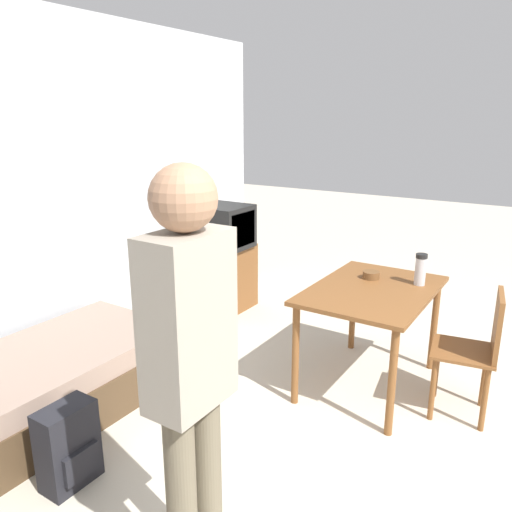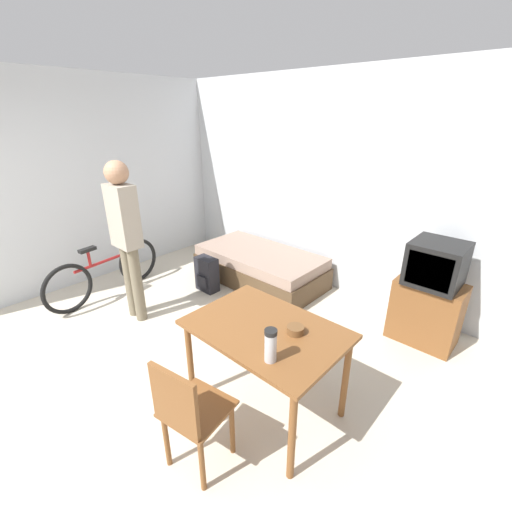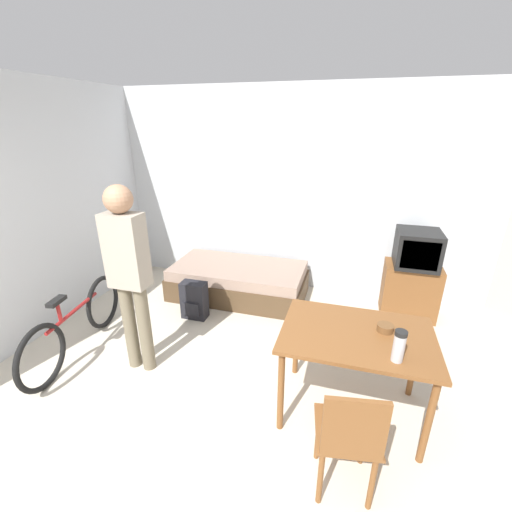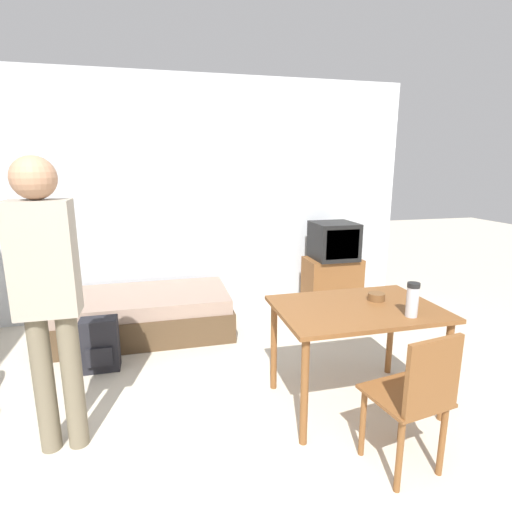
{
  "view_description": "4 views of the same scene",
  "coord_description": "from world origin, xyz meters",
  "px_view_note": "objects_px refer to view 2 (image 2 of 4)",
  "views": [
    {
      "loc": [
        -2.12,
        0.13,
        1.93
      ],
      "look_at": [
        0.57,
        1.86,
        1.03
      ],
      "focal_mm": 35.0,
      "sensor_mm": 36.0,
      "label": 1
    },
    {
      "loc": [
        2.49,
        -0.37,
        2.21
      ],
      "look_at": [
        0.46,
        1.86,
        0.95
      ],
      "focal_mm": 24.0,
      "sensor_mm": 36.0,
      "label": 2
    },
    {
      "loc": [
        1.0,
        -1.08,
        2.26
      ],
      "look_at": [
        0.12,
        1.93,
        1.01
      ],
      "focal_mm": 24.0,
      "sensor_mm": 36.0,
      "label": 3
    },
    {
      "loc": [
        -0.21,
        -1.17,
        1.73
      ],
      "look_at": [
        0.57,
        1.98,
        0.99
      ],
      "focal_mm": 28.0,
      "sensor_mm": 36.0,
      "label": 4
    }
  ],
  "objects_px": {
    "tv": "(429,295)",
    "wooden_chair": "(188,412)",
    "dining_table": "(266,338)",
    "bicycle": "(106,273)",
    "person_standing": "(125,231)",
    "backpack": "(207,274)",
    "mate_bowl": "(295,330)",
    "thermos_flask": "(271,344)",
    "daybed": "(260,266)"
  },
  "relations": [
    {
      "from": "bicycle",
      "to": "backpack",
      "type": "bearing_deg",
      "value": 48.09
    },
    {
      "from": "backpack",
      "to": "mate_bowl",
      "type": "bearing_deg",
      "value": -23.08
    },
    {
      "from": "bicycle",
      "to": "thermos_flask",
      "type": "relative_size",
      "value": 6.98
    },
    {
      "from": "dining_table",
      "to": "wooden_chair",
      "type": "xyz_separation_m",
      "value": [
        -0.01,
        -0.72,
        -0.17
      ]
    },
    {
      "from": "wooden_chair",
      "to": "mate_bowl",
      "type": "xyz_separation_m",
      "value": [
        0.21,
        0.81,
        0.29
      ]
    },
    {
      "from": "mate_bowl",
      "to": "backpack",
      "type": "bearing_deg",
      "value": 156.92
    },
    {
      "from": "wooden_chair",
      "to": "daybed",
      "type": "bearing_deg",
      "value": 122.68
    },
    {
      "from": "wooden_chair",
      "to": "backpack",
      "type": "xyz_separation_m",
      "value": [
        -1.86,
        1.69,
        -0.27
      ]
    },
    {
      "from": "person_standing",
      "to": "backpack",
      "type": "bearing_deg",
      "value": 83.88
    },
    {
      "from": "daybed",
      "to": "person_standing",
      "type": "height_order",
      "value": "person_standing"
    },
    {
      "from": "wooden_chair",
      "to": "thermos_flask",
      "type": "height_order",
      "value": "thermos_flask"
    },
    {
      "from": "tv",
      "to": "mate_bowl",
      "type": "distance_m",
      "value": 1.76
    },
    {
      "from": "bicycle",
      "to": "thermos_flask",
      "type": "xyz_separation_m",
      "value": [
        2.98,
        -0.27,
        0.57
      ]
    },
    {
      "from": "wooden_chair",
      "to": "bicycle",
      "type": "bearing_deg",
      "value": 164.74
    },
    {
      "from": "tv",
      "to": "thermos_flask",
      "type": "xyz_separation_m",
      "value": [
        -0.37,
        -2.03,
        0.35
      ]
    },
    {
      "from": "wooden_chair",
      "to": "bicycle",
      "type": "relative_size",
      "value": 0.54
    },
    {
      "from": "wooden_chair",
      "to": "thermos_flask",
      "type": "bearing_deg",
      "value": 60.33
    },
    {
      "from": "daybed",
      "to": "bicycle",
      "type": "relative_size",
      "value": 1.12
    },
    {
      "from": "person_standing",
      "to": "backpack",
      "type": "relative_size",
      "value": 3.84
    },
    {
      "from": "wooden_chair",
      "to": "bicycle",
      "type": "xyz_separation_m",
      "value": [
        -2.71,
        0.74,
        -0.18
      ]
    },
    {
      "from": "dining_table",
      "to": "mate_bowl",
      "type": "distance_m",
      "value": 0.25
    },
    {
      "from": "tv",
      "to": "wooden_chair",
      "type": "height_order",
      "value": "tv"
    },
    {
      "from": "thermos_flask",
      "to": "mate_bowl",
      "type": "xyz_separation_m",
      "value": [
        -0.06,
        0.34,
        -0.1
      ]
    },
    {
      "from": "tv",
      "to": "daybed",
      "type": "bearing_deg",
      "value": -177.03
    },
    {
      "from": "tv",
      "to": "wooden_chair",
      "type": "distance_m",
      "value": 2.57
    },
    {
      "from": "dining_table",
      "to": "bicycle",
      "type": "distance_m",
      "value": 2.74
    },
    {
      "from": "daybed",
      "to": "person_standing",
      "type": "distance_m",
      "value": 1.91
    },
    {
      "from": "wooden_chair",
      "to": "backpack",
      "type": "height_order",
      "value": "wooden_chair"
    },
    {
      "from": "dining_table",
      "to": "thermos_flask",
      "type": "distance_m",
      "value": 0.42
    },
    {
      "from": "person_standing",
      "to": "mate_bowl",
      "type": "relative_size",
      "value": 14.43
    },
    {
      "from": "bicycle",
      "to": "thermos_flask",
      "type": "distance_m",
      "value": 3.04
    },
    {
      "from": "daybed",
      "to": "dining_table",
      "type": "xyz_separation_m",
      "value": [
        1.54,
        -1.66,
        0.44
      ]
    },
    {
      "from": "person_standing",
      "to": "tv",
      "type": "bearing_deg",
      "value": 34.22
    },
    {
      "from": "dining_table",
      "to": "person_standing",
      "type": "height_order",
      "value": "person_standing"
    },
    {
      "from": "dining_table",
      "to": "backpack",
      "type": "height_order",
      "value": "dining_table"
    },
    {
      "from": "wooden_chair",
      "to": "backpack",
      "type": "relative_size",
      "value": 1.88
    },
    {
      "from": "daybed",
      "to": "person_standing",
      "type": "bearing_deg",
      "value": -104.67
    },
    {
      "from": "wooden_chair",
      "to": "mate_bowl",
      "type": "distance_m",
      "value": 0.89
    },
    {
      "from": "person_standing",
      "to": "mate_bowl",
      "type": "xyz_separation_m",
      "value": [
        2.17,
        0.09,
        -0.27
      ]
    },
    {
      "from": "bicycle",
      "to": "backpack",
      "type": "xyz_separation_m",
      "value": [
        0.85,
        0.95,
        -0.09
      ]
    },
    {
      "from": "person_standing",
      "to": "bicycle",
      "type": "bearing_deg",
      "value": 178.81
    },
    {
      "from": "tv",
      "to": "thermos_flask",
      "type": "distance_m",
      "value": 2.09
    },
    {
      "from": "mate_bowl",
      "to": "tv",
      "type": "bearing_deg",
      "value": 75.68
    },
    {
      "from": "person_standing",
      "to": "thermos_flask",
      "type": "height_order",
      "value": "person_standing"
    },
    {
      "from": "tv",
      "to": "person_standing",
      "type": "xyz_separation_m",
      "value": [
        -2.6,
        -1.77,
        0.52
      ]
    },
    {
      "from": "dining_table",
      "to": "backpack",
      "type": "relative_size",
      "value": 2.45
    },
    {
      "from": "thermos_flask",
      "to": "mate_bowl",
      "type": "bearing_deg",
      "value": 99.21
    },
    {
      "from": "daybed",
      "to": "tv",
      "type": "bearing_deg",
      "value": 2.97
    },
    {
      "from": "tv",
      "to": "thermos_flask",
      "type": "bearing_deg",
      "value": -100.47
    },
    {
      "from": "person_standing",
      "to": "backpack",
      "type": "xyz_separation_m",
      "value": [
        0.1,
        0.97,
        -0.82
      ]
    }
  ]
}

